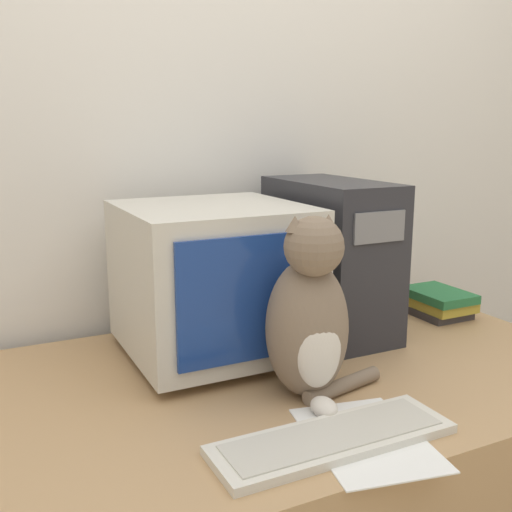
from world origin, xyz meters
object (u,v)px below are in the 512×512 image
at_px(cat, 309,319).
at_px(book_stack, 440,303).
at_px(pen, 284,430).
at_px(crt_monitor, 213,279).
at_px(computer_tower, 330,257).
at_px(keyboard, 333,439).

relative_size(cat, book_stack, 2.00).
bearing_deg(pen, crt_monitor, 85.51).
distance_m(computer_tower, pen, 0.65).
bearing_deg(computer_tower, pen, -130.92).
bearing_deg(crt_monitor, computer_tower, 5.12).
xyz_separation_m(crt_monitor, book_stack, (0.75, -0.02, -0.16)).
xyz_separation_m(keyboard, cat, (0.06, 0.19, 0.17)).
height_order(crt_monitor, pen, crt_monitor).
xyz_separation_m(computer_tower, book_stack, (0.38, -0.05, -0.17)).
height_order(computer_tower, pen, computer_tower).
bearing_deg(book_stack, pen, -152.03).
height_order(keyboard, pen, keyboard).
distance_m(crt_monitor, cat, 0.33).
xyz_separation_m(crt_monitor, cat, (0.09, -0.32, -0.03)).
height_order(computer_tower, keyboard, computer_tower).
bearing_deg(cat, crt_monitor, 116.17).
relative_size(crt_monitor, cat, 1.10).
relative_size(cat, pen, 2.63).
distance_m(crt_monitor, book_stack, 0.76).
distance_m(keyboard, cat, 0.26).
bearing_deg(computer_tower, book_stack, -7.57).
xyz_separation_m(crt_monitor, pen, (-0.03, -0.43, -0.20)).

